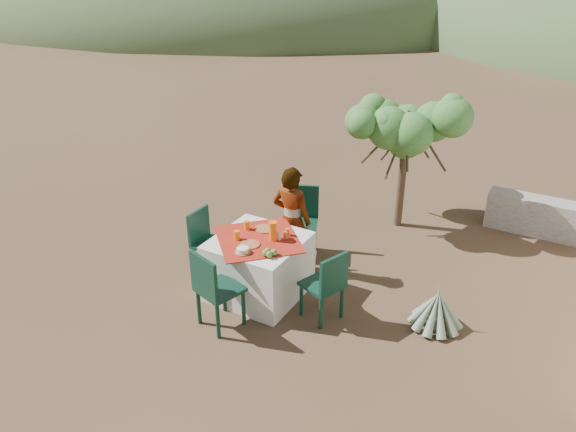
# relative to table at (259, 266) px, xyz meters

# --- Properties ---
(ground) EXTENTS (160.00, 160.00, 0.00)m
(ground) POSITION_rel_table_xyz_m (-0.29, -0.05, -0.38)
(ground) COLOR #3D2C1B
(ground) RESTS_ON ground
(table) EXTENTS (1.30, 1.30, 0.76)m
(table) POSITION_rel_table_xyz_m (0.00, 0.00, 0.00)
(table) COLOR white
(table) RESTS_ON ground
(chair_far) EXTENTS (0.57, 0.57, 0.96)m
(chair_far) POSITION_rel_table_xyz_m (-0.04, 1.16, 0.15)
(chair_far) COLOR black
(chair_far) RESTS_ON ground
(chair_near) EXTENTS (0.55, 0.55, 0.96)m
(chair_near) POSITION_rel_table_xyz_m (-0.06, -0.82, 0.15)
(chair_near) COLOR black
(chair_near) RESTS_ON ground
(chair_left) EXTENTS (0.41, 0.41, 0.87)m
(chair_left) POSITION_rel_table_xyz_m (-0.85, 0.08, 0.10)
(chair_left) COLOR black
(chair_left) RESTS_ON ground
(chair_right) EXTENTS (0.52, 0.52, 0.88)m
(chair_right) POSITION_rel_table_xyz_m (0.95, -0.08, 0.11)
(chair_right) COLOR black
(chair_right) RESTS_ON ground
(person) EXTENTS (0.54, 0.36, 1.45)m
(person) POSITION_rel_table_xyz_m (0.08, 0.68, 0.35)
(person) COLOR #8C6651
(person) RESTS_ON ground
(shrub_tree) EXTENTS (1.55, 1.52, 1.82)m
(shrub_tree) POSITION_rel_table_xyz_m (0.92, 2.65, 1.06)
(shrub_tree) COLOR #483524
(shrub_tree) RESTS_ON ground
(agave) EXTENTS (0.60, 0.61, 0.65)m
(agave) POSITION_rel_table_xyz_m (2.09, 0.42, -0.16)
(agave) COLOR gray
(agave) RESTS_ON ground
(hill_near_left) EXTENTS (40.00, 40.00, 16.00)m
(hill_near_left) POSITION_rel_table_xyz_m (-18.29, 29.95, -0.38)
(hill_near_left) COLOR #34502D
(hill_near_left) RESTS_ON ground
(plate_far) EXTENTS (0.25, 0.25, 0.01)m
(plate_far) POSITION_rel_table_xyz_m (-0.06, 0.24, 0.39)
(plate_far) COLOR brown
(plate_far) RESTS_ON table
(plate_near) EXTENTS (0.23, 0.23, 0.01)m
(plate_near) POSITION_rel_table_xyz_m (-0.00, -0.17, 0.39)
(plate_near) COLOR brown
(plate_near) RESTS_ON table
(glass_far) EXTENTS (0.07, 0.07, 0.11)m
(glass_far) POSITION_rel_table_xyz_m (-0.25, 0.14, 0.44)
(glass_far) COLOR orange
(glass_far) RESTS_ON table
(glass_near) EXTENTS (0.07, 0.07, 0.11)m
(glass_near) POSITION_rel_table_xyz_m (-0.21, -0.14, 0.44)
(glass_near) COLOR orange
(glass_near) RESTS_ON table
(juice_pitcher) EXTENTS (0.11, 0.11, 0.23)m
(juice_pitcher) POSITION_rel_table_xyz_m (0.17, 0.07, 0.50)
(juice_pitcher) COLOR orange
(juice_pitcher) RESTS_ON table
(bowl_plate) EXTENTS (0.18, 0.18, 0.01)m
(bowl_plate) POSITION_rel_table_xyz_m (0.02, -0.36, 0.39)
(bowl_plate) COLOR brown
(bowl_plate) RESTS_ON table
(white_bowl) EXTENTS (0.14, 0.14, 0.05)m
(white_bowl) POSITION_rel_table_xyz_m (0.02, -0.36, 0.42)
(white_bowl) COLOR white
(white_bowl) RESTS_ON bowl_plate
(jar_left) EXTENTS (0.05, 0.05, 0.08)m
(jar_left) POSITION_rel_table_xyz_m (0.28, 0.17, 0.42)
(jar_left) COLOR #E05D27
(jar_left) RESTS_ON table
(jar_right) EXTENTS (0.06, 0.06, 0.09)m
(jar_right) POSITION_rel_table_xyz_m (0.27, 0.25, 0.43)
(jar_right) COLOR #E05D27
(jar_right) RESTS_ON table
(napkin_holder) EXTENTS (0.08, 0.05, 0.09)m
(napkin_holder) POSITION_rel_table_xyz_m (0.21, 0.11, 0.43)
(napkin_holder) COLOR white
(napkin_holder) RESTS_ON table
(fruit_cluster) EXTENTS (0.15, 0.14, 0.08)m
(fruit_cluster) POSITION_rel_table_xyz_m (0.32, -0.27, 0.42)
(fruit_cluster) COLOR #597A2C
(fruit_cluster) RESTS_ON table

